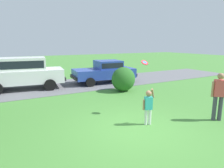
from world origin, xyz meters
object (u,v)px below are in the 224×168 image
child_thrower (148,105)px  parked_sedan (105,71)px  parked_suv (24,72)px  frisbee (145,63)px  adult_onlooker (219,94)px

child_thrower → parked_sedan: bearing=73.9°
parked_suv → frisbee: (3.66, -6.84, 0.96)m
frisbee → adult_onlooker: size_ratio=0.16×
frisbee → parked_sedan: bearing=76.3°
frisbee → adult_onlooker: frisbee is taller
parked_sedan → adult_onlooker: 8.23m
parked_sedan → frisbee: size_ratio=15.87×
frisbee → adult_onlooker: (1.87, -1.91, -1.05)m
parked_sedan → adult_onlooker: bearing=-87.7°
parked_suv → parked_sedan: bearing=-5.8°
parked_suv → frisbee: frisbee is taller
parked_suv → child_thrower: parked_suv is taller
parked_sedan → adult_onlooker: adult_onlooker is taller
child_thrower → adult_onlooker: (2.44, -0.91, 0.27)m
parked_suv → adult_onlooker: 10.35m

